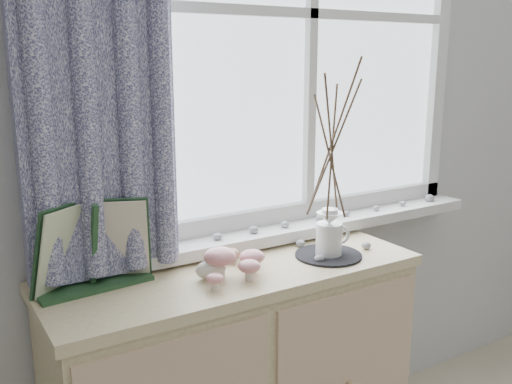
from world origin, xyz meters
TOP-DOWN VIEW (x-y plane):
  - botanical_book at (-0.57, 1.80)m, footprint 0.39×0.17m
  - toadstool_cluster at (-0.19, 1.69)m, footprint 0.23×0.16m
  - wooden_eggs at (-0.13, 1.81)m, footprint 0.13×0.17m
  - songbird_figurine at (-0.25, 1.71)m, footprint 0.13×0.08m
  - crocheted_doily at (0.17, 1.68)m, footprint 0.22×0.22m
  - twig_pitcher at (0.17, 1.68)m, footprint 0.30×0.30m
  - sideboard_pebbles at (0.20, 1.71)m, footprint 0.25×0.19m

SIDE VIEW (x-z plane):
  - crocheted_doily at x=0.17m, z-range 0.85..0.86m
  - sideboard_pebbles at x=0.20m, z-range 0.85..0.87m
  - wooden_eggs at x=-0.13m, z-range 0.84..0.91m
  - songbird_figurine at x=-0.25m, z-range 0.85..0.92m
  - toadstool_cluster at x=-0.19m, z-range 0.86..0.95m
  - botanical_book at x=-0.57m, z-range 0.85..1.12m
  - twig_pitcher at x=0.17m, z-range 0.90..1.56m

